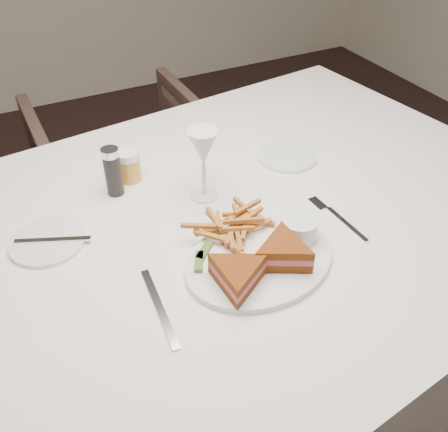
% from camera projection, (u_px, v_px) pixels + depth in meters
% --- Properties ---
extents(table, '(1.76, 1.29, 0.75)m').
position_uv_depth(table, '(216.00, 328.00, 1.36)').
color(table, white).
rests_on(table, ground).
extents(chair_far, '(0.66, 0.62, 0.67)m').
position_uv_depth(chair_far, '(125.00, 165.00, 2.07)').
color(chair_far, '#45312A').
rests_on(chair_far, ground).
extents(table_setting, '(0.80, 0.58, 0.18)m').
position_uv_depth(table_setting, '(229.00, 225.00, 1.06)').
color(table_setting, white).
rests_on(table_setting, table).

